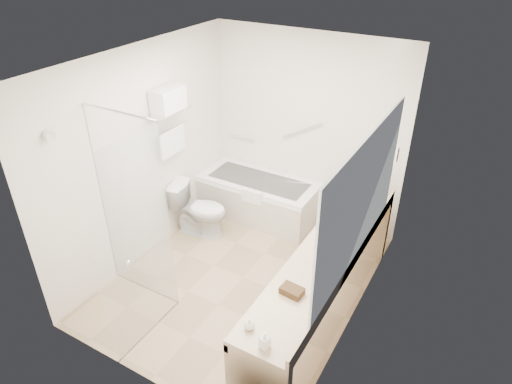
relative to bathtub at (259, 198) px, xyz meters
The scene contains 25 objects.
floor 1.36m from the bathtub, 68.05° to the right, with size 3.20×3.20×0.00m, color tan.
ceiling 2.59m from the bathtub, 68.05° to the right, with size 2.60×3.20×0.10m, color white.
wall_back 1.15m from the bathtub, 35.84° to the left, with size 2.60×0.10×2.50m, color silver.
wall_front 3.04m from the bathtub, 80.02° to the right, with size 2.60×0.10×2.50m, color silver.
wall_left 1.77m from the bathtub, 122.86° to the right, with size 0.10×3.20×2.50m, color silver.
wall_right 2.39m from the bathtub, 34.55° to the right, with size 0.10×3.20×2.50m, color silver.
bathtub is the anchor object (origin of this frame).
grab_bar_short 0.87m from the bathtub, 144.55° to the left, with size 0.03×0.03×0.40m, color silver.
grab_bar_long 1.12m from the bathtub, 35.51° to the left, with size 0.03×0.03×0.60m, color silver.
shower_enclosure 2.31m from the bathtub, 93.47° to the right, with size 0.96×0.91×2.11m.
towel_shelf 1.85m from the bathtub, 127.02° to the right, with size 0.24×0.55×0.81m.
vanity_counter 2.09m from the bathtub, 42.35° to the right, with size 0.55×2.70×0.95m.
sink 1.92m from the bathtub, 32.47° to the right, with size 0.40×0.52×0.14m, color white.
faucet 2.07m from the bathtub, 30.20° to the right, with size 0.03×0.03×0.14m, color silver.
mirror 2.60m from the bathtub, 37.82° to the right, with size 0.02×2.00×1.20m, color silver.
hairdryer_unit 2.12m from the bathtub, ahead, with size 0.08×0.10×0.18m, color white.
toilet 0.88m from the bathtub, 121.09° to the right, with size 0.40×0.72×0.70m, color white.
amenity_basket 2.58m from the bathtub, 53.95° to the right, with size 0.19×0.13×0.06m, color #422D17.
soap_bottle_a 3.12m from the bathtub, 59.55° to the right, with size 0.07×0.15×0.07m, color white.
soap_bottle_b 2.94m from the bathtub, 61.84° to the right, with size 0.08×0.11×0.08m, color white.
water_bottle_left 1.72m from the bathtub, 18.62° to the right, with size 0.06×0.06×0.18m.
water_bottle_mid 1.67m from the bathtub, 11.36° to the right, with size 0.06×0.06×0.19m.
water_bottle_right 1.72m from the bathtub, ahead, with size 0.07×0.07×0.22m.
drinking_glass_near 1.62m from the bathtub, 21.85° to the right, with size 0.07×0.07×0.10m, color silver.
drinking_glass_far 1.56m from the bathtub, 13.79° to the right, with size 0.07×0.07×0.09m, color silver.
Camera 1 is at (2.15, -3.43, 3.57)m, focal length 32.00 mm.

